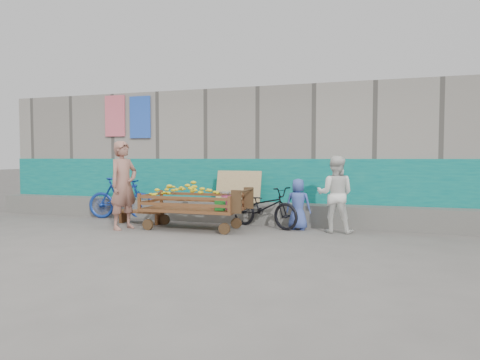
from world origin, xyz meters
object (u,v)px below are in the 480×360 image
(woman, at_px, (335,194))
(banana_cart, at_px, (191,199))
(vendor_man, at_px, (124,185))
(bicycle_dark, at_px, (264,207))
(bench, at_px, (142,214))
(child, at_px, (298,204))
(bicycle_blue, at_px, (121,198))

(woman, bearing_deg, banana_cart, 12.13)
(banana_cart, height_order, vendor_man, vendor_man)
(bicycle_dark, bearing_deg, bench, 117.19)
(child, distance_m, bicycle_dark, 0.71)
(bench, distance_m, bicycle_blue, 0.96)
(banana_cart, distance_m, vendor_man, 1.36)
(vendor_man, bearing_deg, bicycle_dark, -51.44)
(bicycle_dark, bearing_deg, child, -72.06)
(bench, relative_size, bicycle_blue, 0.69)
(woman, distance_m, bicycle_blue, 4.94)
(vendor_man, bearing_deg, bicycle_blue, 52.39)
(woman, distance_m, bicycle_dark, 1.46)
(bench, bearing_deg, vendor_man, -84.78)
(banana_cart, bearing_deg, child, 16.13)
(child, bearing_deg, vendor_man, 18.25)
(banana_cart, bearing_deg, bench, 163.84)
(vendor_man, distance_m, woman, 4.15)
(child, xyz_separation_m, bicycle_blue, (-4.20, 0.25, -0.03))
(vendor_man, height_order, bicycle_blue, vendor_man)
(bicycle_dark, bearing_deg, banana_cart, 137.31)
(banana_cart, relative_size, bicycle_dark, 1.32)
(banana_cart, relative_size, bench, 1.93)
(bench, bearing_deg, woman, 1.62)
(bench, height_order, child, child)
(vendor_man, relative_size, child, 1.73)
(bench, height_order, woman, woman)
(woman, height_order, bicycle_blue, woman)
(bicycle_blue, bearing_deg, woman, -103.32)
(woman, relative_size, child, 1.44)
(bench, xyz_separation_m, bicycle_blue, (-0.80, 0.45, 0.28))
(banana_cart, distance_m, bench, 1.46)
(woman, bearing_deg, vendor_man, 14.32)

